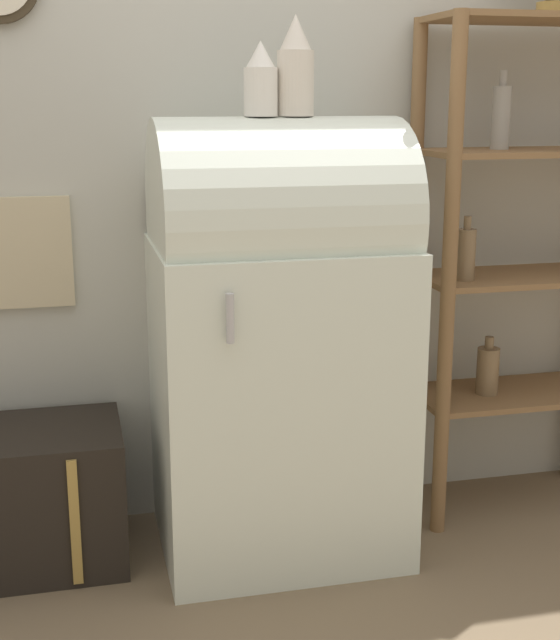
# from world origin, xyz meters

# --- Properties ---
(ground_plane) EXTENTS (12.00, 12.00, 0.00)m
(ground_plane) POSITION_xyz_m (0.00, 0.00, 0.00)
(ground_plane) COLOR #7A664C
(wall_back) EXTENTS (7.00, 0.09, 2.70)m
(wall_back) POSITION_xyz_m (-0.01, 0.57, 1.35)
(wall_back) COLOR #B7B7AD
(wall_back) RESTS_ON ground_plane
(refrigerator) EXTENTS (0.78, 0.66, 1.41)m
(refrigerator) POSITION_xyz_m (-0.00, 0.23, 0.72)
(refrigerator) COLOR silver
(refrigerator) RESTS_ON ground_plane
(suitcase_trunk) EXTENTS (0.70, 0.44, 0.45)m
(suitcase_trunk) POSITION_xyz_m (-0.86, 0.30, 0.22)
(suitcase_trunk) COLOR black
(suitcase_trunk) RESTS_ON ground_plane
(shelf_unit) EXTENTS (0.75, 0.37, 1.73)m
(shelf_unit) POSITION_xyz_m (0.90, 0.35, 0.97)
(shelf_unit) COLOR olive
(shelf_unit) RESTS_ON ground_plane
(vase_left) EXTENTS (0.10, 0.10, 0.22)m
(vase_left) POSITION_xyz_m (-0.05, 0.23, 1.51)
(vase_left) COLOR white
(vase_left) RESTS_ON refrigerator
(vase_center) EXTENTS (0.11, 0.11, 0.30)m
(vase_center) POSITION_xyz_m (0.06, 0.24, 1.55)
(vase_center) COLOR silver
(vase_center) RESTS_ON refrigerator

